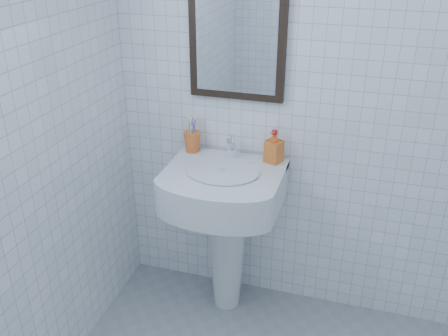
% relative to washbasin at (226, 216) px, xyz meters
% --- Properties ---
extents(wall_back, '(2.20, 0.02, 2.50)m').
position_rel_washbasin_xyz_m(wall_back, '(0.44, 0.21, 0.62)').
color(wall_back, white).
rests_on(wall_back, ground).
extents(washbasin, '(0.61, 0.45, 0.94)m').
position_rel_washbasin_xyz_m(washbasin, '(0.00, 0.00, 0.00)').
color(washbasin, silver).
rests_on(washbasin, ground).
extents(faucet, '(0.06, 0.12, 0.14)m').
position_rel_washbasin_xyz_m(faucet, '(-0.00, 0.11, 0.35)').
color(faucet, white).
rests_on(faucet, washbasin).
extents(toothbrush_cup, '(0.12, 0.12, 0.11)m').
position_rel_washbasin_xyz_m(toothbrush_cup, '(-0.23, 0.13, 0.36)').
color(toothbrush_cup, orange).
rests_on(toothbrush_cup, washbasin).
extents(soap_dispenser, '(0.10, 0.11, 0.18)m').
position_rel_washbasin_xyz_m(soap_dispenser, '(0.23, 0.13, 0.39)').
color(soap_dispenser, '#D55414').
rests_on(soap_dispenser, washbasin).
extents(wall_mirror, '(0.50, 0.04, 0.62)m').
position_rel_washbasin_xyz_m(wall_mirror, '(-0.00, 0.19, 0.92)').
color(wall_mirror, black).
rests_on(wall_mirror, wall_back).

